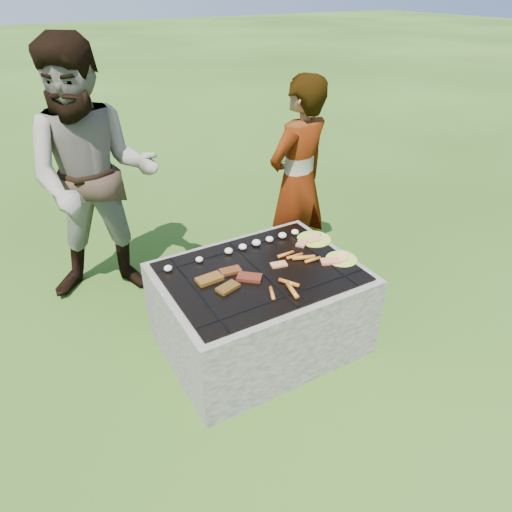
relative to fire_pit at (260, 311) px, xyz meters
The scene contains 10 objects.
lawn 0.28m from the fire_pit, ahead, with size 60.00×60.00×0.00m, color #224310.
fire_pit is the anchor object (origin of this frame).
mushrooms 0.47m from the fire_pit, 75.80° to the left, with size 1.06×0.06×0.04m.
pork_slabs 0.41m from the fire_pit, behind, with size 0.40×0.27×0.02m.
sausages 0.41m from the fire_pit, 33.54° to the right, with size 0.54×0.47×0.03m.
bread_on_grate 0.50m from the fire_pit, ahead, with size 0.45×0.41×0.02m.
plate_far 0.67m from the fire_pit, 16.67° to the left, with size 0.33×0.33×0.03m.
plate_near 0.67m from the fire_pit, 14.78° to the right, with size 0.22×0.22×0.03m.
cook 1.15m from the fire_pit, 42.02° to the left, with size 0.61×0.40×1.68m, color gray.
bystander 1.55m from the fire_pit, 121.29° to the left, with size 0.96×0.75×1.98m, color gray.
Camera 1 is at (-1.27, -2.15, 2.25)m, focal length 32.00 mm.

